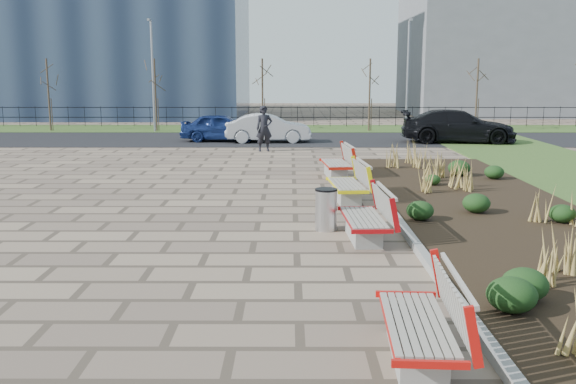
{
  "coord_description": "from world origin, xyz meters",
  "views": [
    {
      "loc": [
        1.54,
        -9.75,
        3.29
      ],
      "look_at": [
        1.5,
        3.0,
        0.9
      ],
      "focal_mm": 40.0,
      "sensor_mm": 36.0,
      "label": 1
    }
  ],
  "objects_px": {
    "bench_a": "(417,318)",
    "bench_d": "(336,161)",
    "lamp_east": "(407,77)",
    "lamp_west": "(153,77)",
    "car_silver": "(268,128)",
    "litter_bin": "(326,210)",
    "pedestrian": "(264,129)",
    "bench_b": "(363,215)",
    "car_black": "(458,126)",
    "bench_c": "(346,182)",
    "car_blue": "(222,127)"
  },
  "relations": [
    {
      "from": "bench_a",
      "to": "bench_b",
      "type": "xyz_separation_m",
      "value": [
        0.0,
        5.42,
        0.0
      ]
    },
    {
      "from": "bench_a",
      "to": "lamp_west",
      "type": "distance_m",
      "value": 30.25
    },
    {
      "from": "bench_a",
      "to": "lamp_west",
      "type": "bearing_deg",
      "value": 110.56
    },
    {
      "from": "lamp_west",
      "to": "bench_d",
      "type": "bearing_deg",
      "value": -59.96
    },
    {
      "from": "litter_bin",
      "to": "pedestrian",
      "type": "xyz_separation_m",
      "value": [
        -1.84,
        13.74,
        0.52
      ]
    },
    {
      "from": "car_blue",
      "to": "lamp_west",
      "type": "distance_m",
      "value": 6.96
    },
    {
      "from": "pedestrian",
      "to": "lamp_east",
      "type": "bearing_deg",
      "value": 36.89
    },
    {
      "from": "litter_bin",
      "to": "car_black",
      "type": "distance_m",
      "value": 18.45
    },
    {
      "from": "car_black",
      "to": "lamp_east",
      "type": "relative_size",
      "value": 0.88
    },
    {
      "from": "bench_b",
      "to": "litter_bin",
      "type": "height_order",
      "value": "bench_b"
    },
    {
      "from": "bench_c",
      "to": "pedestrian",
      "type": "distance_m",
      "value": 10.94
    },
    {
      "from": "bench_b",
      "to": "pedestrian",
      "type": "height_order",
      "value": "pedestrian"
    },
    {
      "from": "bench_a",
      "to": "bench_d",
      "type": "bearing_deg",
      "value": 93.19
    },
    {
      "from": "bench_b",
      "to": "lamp_west",
      "type": "distance_m",
      "value": 25.15
    },
    {
      "from": "litter_bin",
      "to": "pedestrian",
      "type": "distance_m",
      "value": 13.87
    },
    {
      "from": "bench_a",
      "to": "car_silver",
      "type": "height_order",
      "value": "car_silver"
    },
    {
      "from": "car_black",
      "to": "bench_d",
      "type": "bearing_deg",
      "value": 153.65
    },
    {
      "from": "bench_c",
      "to": "bench_d",
      "type": "distance_m",
      "value": 3.88
    },
    {
      "from": "bench_c",
      "to": "car_black",
      "type": "height_order",
      "value": "car_black"
    },
    {
      "from": "pedestrian",
      "to": "lamp_west",
      "type": "relative_size",
      "value": 0.32
    },
    {
      "from": "litter_bin",
      "to": "car_blue",
      "type": "relative_size",
      "value": 0.22
    },
    {
      "from": "litter_bin",
      "to": "lamp_east",
      "type": "xyz_separation_m",
      "value": [
        5.7,
        22.56,
        2.61
      ]
    },
    {
      "from": "bench_b",
      "to": "pedestrian",
      "type": "relative_size",
      "value": 1.1
    },
    {
      "from": "lamp_west",
      "to": "lamp_east",
      "type": "distance_m",
      "value": 14.0
    },
    {
      "from": "car_silver",
      "to": "lamp_east",
      "type": "height_order",
      "value": "lamp_east"
    },
    {
      "from": "lamp_west",
      "to": "car_blue",
      "type": "bearing_deg",
      "value": -49.4
    },
    {
      "from": "car_silver",
      "to": "car_black",
      "type": "relative_size",
      "value": 0.76
    },
    {
      "from": "bench_a",
      "to": "litter_bin",
      "type": "height_order",
      "value": "bench_a"
    },
    {
      "from": "bench_a",
      "to": "lamp_east",
      "type": "distance_m",
      "value": 29.31
    },
    {
      "from": "bench_c",
      "to": "litter_bin",
      "type": "relative_size",
      "value": 2.42
    },
    {
      "from": "bench_b",
      "to": "bench_d",
      "type": "xyz_separation_m",
      "value": [
        0.0,
        7.78,
        0.0
      ]
    },
    {
      "from": "bench_a",
      "to": "lamp_east",
      "type": "xyz_separation_m",
      "value": [
        5.0,
        28.76,
        2.54
      ]
    },
    {
      "from": "car_blue",
      "to": "car_black",
      "type": "xyz_separation_m",
      "value": [
        11.19,
        -0.58,
        0.11
      ]
    },
    {
      "from": "bench_c",
      "to": "car_black",
      "type": "xyz_separation_m",
      "value": [
        6.45,
        13.89,
        0.29
      ]
    },
    {
      "from": "bench_d",
      "to": "litter_bin",
      "type": "relative_size",
      "value": 2.42
    },
    {
      "from": "pedestrian",
      "to": "lamp_east",
      "type": "relative_size",
      "value": 0.32
    },
    {
      "from": "pedestrian",
      "to": "car_black",
      "type": "xyz_separation_m",
      "value": [
        8.99,
        3.26,
        -0.17
      ]
    },
    {
      "from": "litter_bin",
      "to": "lamp_west",
      "type": "relative_size",
      "value": 0.14
    },
    {
      "from": "litter_bin",
      "to": "pedestrian",
      "type": "bearing_deg",
      "value": 97.63
    },
    {
      "from": "bench_a",
      "to": "bench_b",
      "type": "bearing_deg",
      "value": 93.19
    },
    {
      "from": "litter_bin",
      "to": "lamp_west",
      "type": "xyz_separation_m",
      "value": [
        -8.3,
        22.56,
        2.61
      ]
    },
    {
      "from": "bench_b",
      "to": "bench_a",
      "type": "bearing_deg",
      "value": -92.74
    },
    {
      "from": "lamp_west",
      "to": "lamp_east",
      "type": "relative_size",
      "value": 1.0
    },
    {
      "from": "bench_c",
      "to": "lamp_west",
      "type": "bearing_deg",
      "value": 110.05
    },
    {
      "from": "bench_d",
      "to": "car_silver",
      "type": "bearing_deg",
      "value": 98.64
    },
    {
      "from": "bench_d",
      "to": "pedestrian",
      "type": "xyz_separation_m",
      "value": [
        -2.54,
        6.75,
        0.46
      ]
    },
    {
      "from": "bench_d",
      "to": "litter_bin",
      "type": "distance_m",
      "value": 7.03
    },
    {
      "from": "bench_d",
      "to": "lamp_east",
      "type": "bearing_deg",
      "value": 67.08
    },
    {
      "from": "pedestrian",
      "to": "car_black",
      "type": "bearing_deg",
      "value": 7.38
    },
    {
      "from": "litter_bin",
      "to": "bench_a",
      "type": "bearing_deg",
      "value": -83.56
    }
  ]
}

